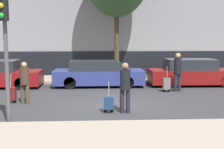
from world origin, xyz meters
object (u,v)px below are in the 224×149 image
Objects in this scene: pedestrian_left at (25,80)px; pedestrian_right at (178,70)px; traffic_light at (4,31)px; trolley_left at (12,94)px; trolley_right at (167,84)px; parked_bicycle at (152,72)px; parked_car_2 at (192,73)px; parked_car_1 at (98,74)px; pedestrian_center at (125,85)px; trolley_center at (109,103)px.

pedestrian_right is (6.54, 2.33, 0.12)m from pedestrian_left.
traffic_light is at bearing -74.83° from pedestrian_left.
pedestrian_left is 0.77m from trolley_left.
trolley_right is 0.68× the size of parked_bicycle.
parked_car_2 is at bearing 45.59° from trolley_right.
pedestrian_center is at bearing -81.67° from parked_car_1.
trolley_left is at bearing 162.79° from pedestrian_center.
pedestrian_left is 4.06m from pedestrian_center.
traffic_light is at bearing -154.87° from pedestrian_center.
traffic_light is at bearing -138.77° from trolley_right.
trolley_left is 0.68× the size of pedestrian_center.
pedestrian_left is 0.42× the size of traffic_light.
trolley_left is 9.00m from parked_bicycle.
trolley_left reaches higher than trolley_center.
pedestrian_left is at bearing -171.89° from pedestrian_right.
trolley_left is 0.96× the size of trolley_right.
parked_car_1 is at bearing 179.34° from parked_car_2.
parked_car_1 is at bearing 142.89° from pedestrian_right.
trolley_right is at bearing -134.41° from parked_car_2.
parked_car_1 is 5.87m from pedestrian_center.
pedestrian_right is (3.71, -1.78, 0.40)m from parked_car_1.
pedestrian_left is (-2.84, -4.11, 0.28)m from parked_car_1.
pedestrian_right reaches higher than parked_car_2.
pedestrian_left reaches higher than trolley_center.
parked_car_2 is at bearing 25.26° from trolley_left.
trolley_left is at bearing -154.74° from parked_car_2.
parked_car_1 is 5.76m from trolley_center.
pedestrian_center is 0.96× the size of parked_bicycle.
parked_car_2 is 2.16m from pedestrian_right.
pedestrian_right reaches higher than pedestrian_center.
trolley_right reaches higher than parked_bicycle.
pedestrian_center is at bearing 19.15° from traffic_light.
parked_car_1 is 3.85× the size of trolley_right.
pedestrian_center is at bearing -5.91° from trolley_center.
trolley_left is at bearing -179.94° from pedestrian_left.
parked_car_2 is at bearing 40.02° from pedestrian_left.
parked_car_1 reaches higher than trolley_center.
parked_car_2 is (4.96, -0.06, 0.03)m from parked_car_1.
pedestrian_left reaches higher than parked_car_2.
trolley_left is 4.63m from pedestrian_center.
parked_car_1 is 1.00× the size of parked_car_2.
trolley_left is 7.45m from pedestrian_right.
pedestrian_right is (2.86, 4.02, 0.07)m from pedestrian_center.
trolley_right is (6.01, 2.22, -0.52)m from pedestrian_left.
pedestrian_right is at bearing -25.61° from parked_car_1.
pedestrian_left is at bearing -124.63° from parked_car_1.
parked_bicycle is at bearing 57.24° from traffic_light.
parked_car_1 is at bearing -146.11° from parked_bicycle.
parked_car_1 is 5.00m from pedestrian_left.
parked_bicycle is (2.91, 7.90, 0.16)m from trolley_center.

